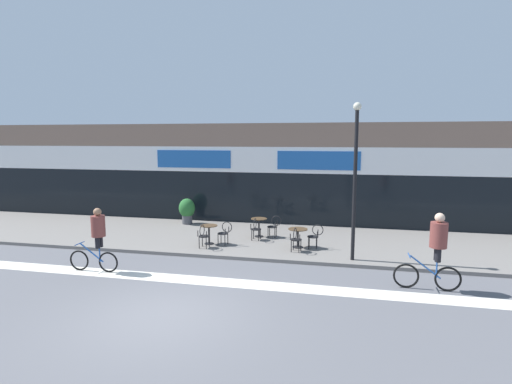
{
  "coord_description": "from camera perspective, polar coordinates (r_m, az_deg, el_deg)",
  "views": [
    {
      "loc": [
        4.03,
        -8.21,
        4.14
      ],
      "look_at": [
        1.03,
        5.71,
        2.2
      ],
      "focal_mm": 28.0,
      "sensor_mm": 36.0,
      "label": 1
    }
  ],
  "objects": [
    {
      "name": "cafe_chair_0_near",
      "position": [
        14.75,
        -7.54,
        -6.04
      ],
      "size": [
        0.43,
        0.59,
        0.9
      ],
      "rotation": [
        0.0,
        0.0,
        1.49
      ],
      "color": "black",
      "rests_on": "sidewalk_slab"
    },
    {
      "name": "sidewalk_slab",
      "position": [
        16.49,
        -2.37,
        -6.57
      ],
      "size": [
        40.0,
        5.5,
        0.12
      ],
      "primitive_type": "cube",
      "color": "slate",
      "rests_on": "ground"
    },
    {
      "name": "lamp_post",
      "position": [
        13.26,
        13.99,
        2.97
      ],
      "size": [
        0.26,
        0.26,
        5.13
      ],
      "color": "black",
      "rests_on": "sidewalk_slab"
    },
    {
      "name": "storefront_facade",
      "position": [
        20.64,
        0.87,
        2.92
      ],
      "size": [
        40.0,
        4.06,
        4.81
      ],
      "color": "#7F6656",
      "rests_on": "ground"
    },
    {
      "name": "cafe_chair_2_near",
      "position": [
        14.22,
        5.69,
        -6.54
      ],
      "size": [
        0.45,
        0.6,
        0.9
      ],
      "rotation": [
        0.0,
        0.0,
        1.43
      ],
      "color": "black",
      "rests_on": "sidewalk_slab"
    },
    {
      "name": "cafe_chair_1_near",
      "position": [
        15.73,
        -0.05,
        -5.11
      ],
      "size": [
        0.41,
        0.58,
        0.9
      ],
      "rotation": [
        0.0,
        0.0,
        1.54
      ],
      "color": "black",
      "rests_on": "sidewalk_slab"
    },
    {
      "name": "cyclist_0",
      "position": [
        11.88,
        24.29,
        -7.0
      ],
      "size": [
        1.76,
        0.5,
        2.15
      ],
      "rotation": [
        0.0,
        0.0,
        3.1
      ],
      "color": "black",
      "rests_on": "ground"
    },
    {
      "name": "cafe_chair_0_side",
      "position": [
        15.13,
        -4.49,
        -5.65
      ],
      "size": [
        0.59,
        0.44,
        0.9
      ],
      "rotation": [
        0.0,
        0.0,
        3.03
      ],
      "color": "black",
      "rests_on": "sidewalk_slab"
    },
    {
      "name": "cyclist_1",
      "position": [
        13.28,
        -21.76,
        -5.72
      ],
      "size": [
        1.65,
        0.48,
        2.01
      ],
      "rotation": [
        0.0,
        0.0,
        3.16
      ],
      "color": "black",
      "rests_on": "ground"
    },
    {
      "name": "bistro_table_2",
      "position": [
        14.83,
        6.0,
        -5.99
      ],
      "size": [
        0.71,
        0.71,
        0.7
      ],
      "color": "black",
      "rests_on": "sidewalk_slab"
    },
    {
      "name": "bike_lane_stripe",
      "position": [
        12.07,
        -8.3,
        -12.36
      ],
      "size": [
        36.0,
        0.7,
        0.01
      ],
      "primitive_type": "cube",
      "color": "silver",
      "rests_on": "ground"
    },
    {
      "name": "cafe_chair_2_side",
      "position": [
        14.77,
        8.43,
        -6.04
      ],
      "size": [
        0.58,
        0.4,
        0.9
      ],
      "rotation": [
        0.0,
        0.0,
        3.13
      ],
      "color": "black",
      "rests_on": "sidewalk_slab"
    },
    {
      "name": "planter_pot",
      "position": [
        19.0,
        -9.84,
        -2.52
      ],
      "size": [
        0.75,
        0.75,
        1.2
      ],
      "color": "#4C4C51",
      "rests_on": "sidewalk_slab"
    },
    {
      "name": "bistro_table_1",
      "position": [
        16.32,
        0.42,
        -4.56
      ],
      "size": [
        0.65,
        0.65,
        0.76
      ],
      "color": "black",
      "rests_on": "sidewalk_slab"
    },
    {
      "name": "bistro_table_0",
      "position": [
        15.32,
        -6.73,
        -5.52
      ],
      "size": [
        0.65,
        0.65,
        0.73
      ],
      "color": "black",
      "rests_on": "sidewalk_slab"
    },
    {
      "name": "cafe_chair_1_side",
      "position": [
        16.21,
        2.59,
        -4.73
      ],
      "size": [
        0.58,
        0.42,
        0.9
      ],
      "rotation": [
        0.0,
        0.0,
        3.1
      ],
      "color": "black",
      "rests_on": "sidewalk_slab"
    },
    {
      "name": "ground_plane",
      "position": [
        10.04,
        -13.27,
        -16.82
      ],
      "size": [
        120.0,
        120.0,
        0.0
      ],
      "primitive_type": "plane",
      "color": "#5B5B60"
    }
  ]
}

